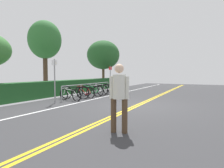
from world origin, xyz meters
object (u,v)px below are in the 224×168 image
at_px(bicycle_1, 75,93).
at_px(sign_post_near, 55,77).
at_px(bicycle_0, 70,94).
at_px(bicycle_3, 91,91).
at_px(sign_post_far, 110,76).
at_px(tree_mid, 45,40).
at_px(bike_rack, 89,87).
at_px(tree_far_right, 103,55).
at_px(bicycle_5, 101,89).
at_px(bicycle_4, 95,90).
at_px(pedestrian, 119,93).
at_px(bicycle_2, 85,92).
at_px(bicycle_6, 105,89).

bearing_deg(bicycle_1, sign_post_near, -177.19).
height_order(bicycle_0, bicycle_3, bicycle_3).
height_order(bicycle_3, sign_post_far, sign_post_far).
height_order(sign_post_near, tree_mid, tree_mid).
bearing_deg(tree_mid, bicycle_0, -120.19).
xyz_separation_m(bike_rack, sign_post_near, (-3.00, -0.01, 0.69)).
bearing_deg(sign_post_far, bike_rack, -177.87).
bearing_deg(tree_far_right, bicycle_1, -160.66).
distance_m(bicycle_5, sign_post_near, 4.51).
bearing_deg(bicycle_4, tree_far_right, 25.11).
distance_m(sign_post_near, tree_mid, 6.29).
xyz_separation_m(pedestrian, sign_post_near, (2.82, 4.77, 0.32)).
distance_m(sign_post_far, tree_far_right, 5.56).
height_order(bicycle_0, bicycle_5, bicycle_5).
xyz_separation_m(bicycle_3, pedestrian, (-5.84, -4.67, 0.64)).
bearing_deg(bike_rack, bicycle_4, -2.58).
relative_size(bicycle_2, sign_post_near, 0.78).
bearing_deg(bicycle_0, bicycle_1, 15.56).
bearing_deg(bicycle_0, bicycle_4, 1.67).
bearing_deg(bike_rack, bicycle_3, -79.62).
relative_size(bike_rack, sign_post_near, 2.37).
distance_m(bicycle_0, bicycle_5, 3.38).
xyz_separation_m(bicycle_3, tree_far_right, (7.30, 3.23, 3.00)).
relative_size(bicycle_2, pedestrian, 0.99).
bearing_deg(sign_post_near, bike_rack, 0.25).
xyz_separation_m(bicycle_5, pedestrian, (-7.23, -4.72, 0.61)).
bearing_deg(bicycle_4, tree_mid, 89.70).
relative_size(bicycle_0, tree_mid, 0.31).
relative_size(bicycle_1, tree_far_right, 0.37).
xyz_separation_m(bike_rack, bicycle_3, (0.02, -0.12, -0.27)).
relative_size(bicycle_5, sign_post_near, 0.86).
xyz_separation_m(bike_rack, tree_far_right, (7.32, 3.11, 2.72)).
distance_m(pedestrian, sign_post_far, 10.22).
bearing_deg(bicycle_3, bicycle_6, 2.13).
bearing_deg(sign_post_far, bicycle_3, -175.73).
bearing_deg(bicycle_3, bike_rack, 100.38).
bearing_deg(bicycle_3, bicycle_2, 179.49).
bearing_deg(pedestrian, tree_mid, 54.81).
bearing_deg(tree_mid, sign_post_far, -59.66).
xyz_separation_m(pedestrian, tree_far_right, (13.14, 7.89, 2.36)).
relative_size(bicycle_3, bicycle_6, 0.96).
height_order(bicycle_2, pedestrian, pedestrian).
relative_size(bicycle_1, pedestrian, 1.05).
bearing_deg(pedestrian, bicycle_1, 47.36).
bearing_deg(sign_post_near, tree_mid, 50.36).
bearing_deg(tree_far_right, bicycle_4, -154.89).
bearing_deg(bicycle_5, bicycle_0, -179.34).
distance_m(sign_post_near, tree_far_right, 10.97).
xyz_separation_m(bicycle_5, sign_post_near, (-4.41, 0.05, 0.93)).
bearing_deg(sign_post_near, bicycle_5, -0.67).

